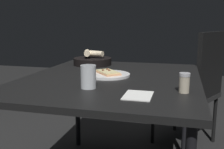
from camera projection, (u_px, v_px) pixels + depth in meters
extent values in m
cube|color=black|center=(112.00, 80.00, 1.56)|extent=(1.18, 0.99, 0.03)
cylinder|color=black|center=(185.00, 115.00, 2.02)|extent=(0.04, 0.04, 0.70)
cylinder|color=black|center=(77.00, 106.00, 2.24)|extent=(0.04, 0.04, 0.70)
cylinder|color=white|center=(108.00, 75.00, 1.58)|extent=(0.26, 0.26, 0.01)
cube|color=tan|center=(108.00, 73.00, 1.58)|extent=(0.19, 0.18, 0.01)
cube|color=beige|center=(108.00, 71.00, 1.58)|extent=(0.17, 0.17, 0.01)
sphere|color=brown|center=(109.00, 71.00, 1.58)|extent=(0.02, 0.02, 0.02)
sphere|color=brown|center=(103.00, 70.00, 1.59)|extent=(0.02, 0.02, 0.02)
sphere|color=brown|center=(107.00, 69.00, 1.62)|extent=(0.02, 0.02, 0.02)
cylinder|color=black|center=(93.00, 61.00, 1.99)|extent=(0.28, 0.28, 0.05)
cylinder|color=beige|center=(93.00, 54.00, 1.99)|extent=(0.06, 0.11, 0.04)
cylinder|color=beige|center=(87.00, 53.00, 1.97)|extent=(0.11, 0.08, 0.04)
cylinder|color=beige|center=(96.00, 54.00, 1.98)|extent=(0.07, 0.12, 0.04)
cylinder|color=#A21D14|center=(98.00, 61.00, 2.04)|extent=(0.06, 0.06, 0.03)
cylinder|color=silver|center=(88.00, 77.00, 1.29)|extent=(0.08, 0.08, 0.11)
cylinder|color=#C58014|center=(88.00, 83.00, 1.29)|extent=(0.07, 0.07, 0.04)
cylinder|color=#BFB299|center=(184.00, 84.00, 1.21)|extent=(0.05, 0.05, 0.08)
cylinder|color=maroon|center=(184.00, 88.00, 1.21)|extent=(0.04, 0.04, 0.04)
cylinder|color=#B7B7BC|center=(185.00, 75.00, 1.20)|extent=(0.05, 0.05, 0.01)
cube|color=white|center=(138.00, 95.00, 1.16)|extent=(0.16, 0.12, 0.00)
cube|color=black|center=(185.00, 95.00, 2.27)|extent=(0.60, 0.60, 0.04)
cube|color=black|center=(211.00, 65.00, 2.08)|extent=(0.39, 0.23, 0.51)
cylinder|color=black|center=(175.00, 110.00, 2.58)|extent=(0.03, 0.03, 0.41)
cylinder|color=black|center=(153.00, 120.00, 2.30)|extent=(0.03, 0.03, 0.41)
cylinder|color=black|center=(214.00, 120.00, 2.32)|extent=(0.03, 0.03, 0.41)
cylinder|color=black|center=(194.00, 133.00, 2.05)|extent=(0.03, 0.03, 0.41)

